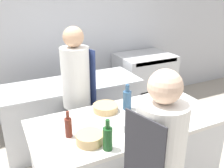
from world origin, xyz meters
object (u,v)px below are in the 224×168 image
object	(u,v)px
chef_at_stove	(77,98)
bowl_ceramic_blue	(105,108)
bottle_vinegar	(108,138)
bottle_wine	(127,99)
bowl_prep_small	(131,126)
bottle_olive_oil	(68,127)
oven_range	(144,81)
bowl_mixing_large	(90,138)

from	to	relation	value
chef_at_stove	bowl_ceramic_blue	xyz separation A→B (m)	(0.16, -0.46, 0.05)
bottle_vinegar	bottle_wine	xyz separation A→B (m)	(0.48, 0.55, 0.00)
bowl_prep_small	bottle_vinegar	bearing A→B (deg)	-150.83
bottle_wine	bowl_prep_small	world-z (taller)	bottle_wine
bottle_vinegar	bottle_olive_oil	bearing A→B (deg)	125.77
oven_range	bowl_ceramic_blue	xyz separation A→B (m)	(-1.43, -1.45, 0.43)
bowl_mixing_large	bottle_wine	bearing A→B (deg)	34.61
oven_range	bottle_olive_oil	world-z (taller)	bottle_olive_oil
chef_at_stove	bowl_prep_small	distance (m)	0.91
bowl_ceramic_blue	bottle_olive_oil	bearing A→B (deg)	-149.11
bowl_prep_small	oven_range	bearing A→B (deg)	53.78
oven_range	bowl_mixing_large	world-z (taller)	oven_range
oven_range	chef_at_stove	bearing A→B (deg)	-148.16
oven_range	bowl_mixing_large	bearing A→B (deg)	-133.21
bottle_olive_oil	bottle_vinegar	xyz separation A→B (m)	(0.23, -0.31, 0.01)
oven_range	bottle_vinegar	bearing A→B (deg)	-129.53
bottle_vinegar	bowl_prep_small	bearing A→B (deg)	29.17
chef_at_stove	bottle_olive_oil	bearing A→B (deg)	-40.24
chef_at_stove	bottle_wine	distance (m)	0.65
bottle_olive_oil	bottle_vinegar	size ratio (longest dim) A/B	0.91
bottle_vinegar	bottle_wine	world-z (taller)	bottle_wine
bowl_mixing_large	bowl_ceramic_blue	xyz separation A→B (m)	(0.35, 0.46, -0.01)
chef_at_stove	bowl_prep_small	bearing A→B (deg)	-2.58
bowl_prep_small	bowl_ceramic_blue	size ratio (longest dim) A/B	0.75
bottle_vinegar	bowl_prep_small	xyz separation A→B (m)	(0.32, 0.18, -0.07)
chef_at_stove	bottle_vinegar	distance (m)	1.07
chef_at_stove	bottle_wine	xyz separation A→B (m)	(0.38, -0.51, 0.12)
oven_range	chef_at_stove	distance (m)	1.91
bottle_olive_oil	bowl_ceramic_blue	xyz separation A→B (m)	(0.48, 0.29, -0.06)
bottle_wine	bottle_vinegar	bearing A→B (deg)	-131.53
bowl_ceramic_blue	bottle_wine	bearing A→B (deg)	-13.90
chef_at_stove	bottle_olive_oil	world-z (taller)	chef_at_stove
oven_range	bowl_prep_small	size ratio (longest dim) A/B	4.97
bottle_wine	bowl_mixing_large	size ratio (longest dim) A/B	1.18
oven_range	bowl_ceramic_blue	size ratio (longest dim) A/B	3.74
chef_at_stove	oven_range	bearing A→B (deg)	105.14
oven_range	bowl_prep_small	xyz separation A→B (m)	(-1.37, -1.87, 0.43)
bowl_mixing_large	bowl_ceramic_blue	distance (m)	0.58
bottle_olive_oil	chef_at_stove	bearing A→B (deg)	66.46
chef_at_stove	bottle_vinegar	xyz separation A→B (m)	(-0.10, -1.06, 0.12)
bowl_mixing_large	bowl_prep_small	xyz separation A→B (m)	(0.42, 0.03, -0.01)
oven_range	bottle_vinegar	size ratio (longest dim) A/B	3.67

